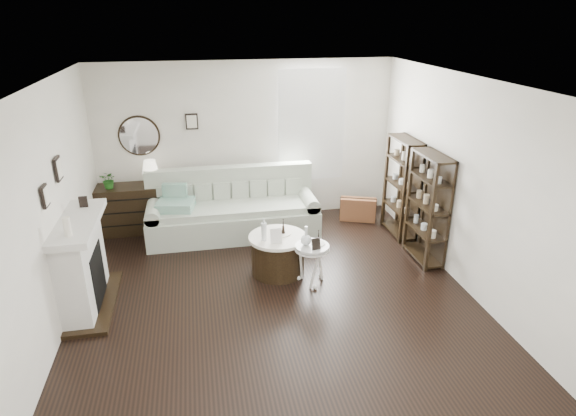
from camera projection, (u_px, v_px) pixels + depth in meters
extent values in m
plane|color=black|center=(275.00, 298.00, 6.18)|extent=(5.50, 5.50, 0.00)
plane|color=white|center=(273.00, 83.00, 5.15)|extent=(5.50, 5.50, 0.00)
plane|color=white|center=(247.00, 142.00, 8.16)|extent=(5.00, 0.00, 5.00)
plane|color=white|center=(344.00, 349.00, 3.17)|extent=(5.00, 0.00, 5.00)
plane|color=white|center=(48.00, 216.00, 5.22)|extent=(0.00, 5.50, 5.50)
plane|color=white|center=(468.00, 186.00, 6.11)|extent=(0.00, 5.50, 5.50)
cube|color=white|center=(311.00, 125.00, 8.25)|extent=(1.00, 0.02, 1.80)
cube|color=white|center=(312.00, 126.00, 8.19)|extent=(1.15, 0.02, 1.90)
cylinder|color=silver|center=(139.00, 136.00, 7.75)|extent=(0.60, 0.03, 0.60)
cube|color=black|center=(192.00, 121.00, 7.82)|extent=(0.20, 0.03, 0.26)
cube|color=silver|center=(82.00, 266.00, 5.83)|extent=(0.34, 1.20, 1.10)
cube|color=black|center=(86.00, 277.00, 5.89)|extent=(0.30, 0.65, 0.70)
cube|color=silver|center=(78.00, 223.00, 5.62)|extent=(0.44, 1.35, 0.08)
cube|color=black|center=(95.00, 302.00, 6.04)|extent=(0.50, 1.40, 0.05)
cylinder|color=white|center=(67.00, 227.00, 5.15)|extent=(0.08, 0.08, 0.22)
cube|color=black|center=(83.00, 202.00, 5.94)|extent=(0.10, 0.03, 0.14)
cube|color=black|center=(45.00, 196.00, 5.09)|extent=(0.03, 0.18, 0.24)
cube|color=black|center=(58.00, 169.00, 5.64)|extent=(0.03, 0.22, 0.28)
cube|color=black|center=(402.00, 187.00, 7.70)|extent=(0.30, 0.80, 1.60)
cylinder|color=tan|center=(406.00, 209.00, 7.57)|extent=(0.08, 0.08, 0.11)
cylinder|color=tan|center=(399.00, 204.00, 7.80)|extent=(0.08, 0.08, 0.11)
cylinder|color=tan|center=(393.00, 198.00, 8.03)|extent=(0.08, 0.08, 0.11)
cylinder|color=tan|center=(408.00, 185.00, 7.42)|extent=(0.08, 0.08, 0.11)
cylinder|color=tan|center=(401.00, 180.00, 7.65)|extent=(0.08, 0.08, 0.11)
cylinder|color=tan|center=(395.00, 175.00, 7.88)|extent=(0.08, 0.08, 0.11)
cylinder|color=tan|center=(410.00, 161.00, 7.27)|extent=(0.08, 0.08, 0.11)
cylinder|color=tan|center=(404.00, 156.00, 7.50)|extent=(0.08, 0.08, 0.11)
cylinder|color=tan|center=(397.00, 152.00, 7.72)|extent=(0.08, 0.08, 0.11)
cube|color=black|center=(427.00, 208.00, 6.88)|extent=(0.30, 0.80, 1.60)
cylinder|color=tan|center=(432.00, 233.00, 6.76)|extent=(0.08, 0.08, 0.11)
cylinder|color=tan|center=(424.00, 226.00, 6.98)|extent=(0.08, 0.08, 0.11)
cylinder|color=tan|center=(417.00, 219.00, 7.21)|extent=(0.08, 0.08, 0.11)
cylinder|color=tan|center=(435.00, 207.00, 6.60)|extent=(0.08, 0.08, 0.11)
cylinder|color=tan|center=(427.00, 201.00, 6.83)|extent=(0.08, 0.08, 0.11)
cylinder|color=tan|center=(419.00, 194.00, 7.06)|extent=(0.08, 0.08, 0.11)
cylinder|color=tan|center=(439.00, 179.00, 6.45)|extent=(0.08, 0.08, 0.11)
cylinder|color=tan|center=(430.00, 174.00, 6.68)|extent=(0.08, 0.08, 0.11)
cylinder|color=tan|center=(422.00, 168.00, 6.91)|extent=(0.08, 0.08, 0.11)
cube|color=#B6C2AD|center=(234.00, 222.00, 7.85)|extent=(2.73, 0.94, 0.44)
cube|color=#B6C2AD|center=(233.00, 208.00, 7.72)|extent=(2.36, 0.75, 0.10)
cube|color=#B6C2AD|center=(230.00, 191.00, 8.02)|extent=(2.73, 0.21, 0.84)
cube|color=#B6C2AD|center=(155.00, 225.00, 7.61)|extent=(0.23, 0.89, 0.55)
cube|color=#B6C2AD|center=(307.00, 214.00, 8.05)|extent=(0.23, 0.89, 0.55)
cube|color=teal|center=(176.00, 205.00, 7.49)|extent=(0.63, 0.55, 0.14)
cube|color=brown|center=(358.00, 209.00, 8.40)|extent=(0.64, 0.41, 0.41)
cube|color=black|center=(133.00, 209.00, 7.92)|extent=(1.19, 0.50, 0.79)
cube|color=black|center=(133.00, 225.00, 7.76)|extent=(1.14, 0.01, 0.02)
cube|color=black|center=(131.00, 212.00, 7.67)|extent=(1.14, 0.01, 0.02)
cube|color=black|center=(129.00, 200.00, 7.59)|extent=(1.14, 0.01, 0.01)
imported|color=#205D1A|center=(109.00, 180.00, 7.62)|extent=(0.32, 0.29, 0.29)
cylinder|color=black|center=(278.00, 256.00, 6.70)|extent=(0.74, 0.74, 0.51)
cylinder|color=white|center=(278.00, 237.00, 6.60)|extent=(0.80, 0.80, 0.04)
cylinder|color=silver|center=(312.00, 246.00, 6.33)|extent=(0.45, 0.45, 0.03)
cylinder|color=silver|center=(312.00, 249.00, 6.34)|extent=(0.46, 0.46, 0.02)
cylinder|color=silver|center=(312.00, 265.00, 6.43)|extent=(0.04, 0.04, 0.52)
cylinder|color=silver|center=(264.00, 230.00, 6.41)|extent=(0.07, 0.07, 0.31)
cube|color=silver|center=(276.00, 236.00, 6.36)|extent=(0.15, 0.06, 0.20)
cube|color=black|center=(316.00, 244.00, 6.19)|extent=(0.12, 0.07, 0.15)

